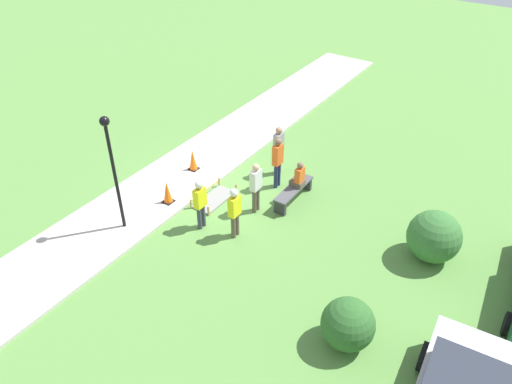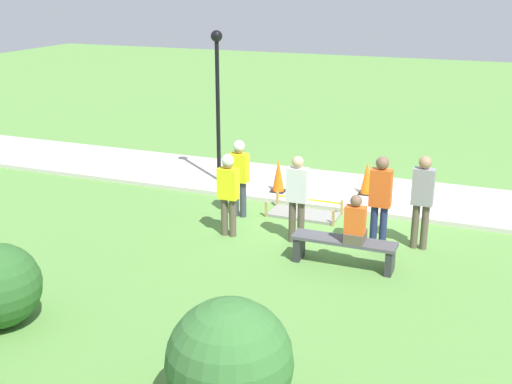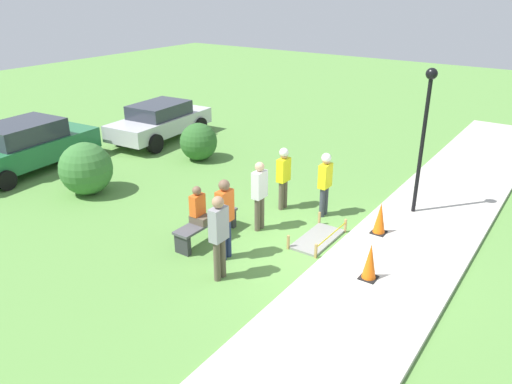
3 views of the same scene
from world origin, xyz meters
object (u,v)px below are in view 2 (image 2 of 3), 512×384
object	(u,v)px
worker_supervisor	(228,188)
traffic_cone_near_patch	(367,178)
bystander_in_white_shirt	(422,196)
bystander_in_gray_shirt	(297,194)
park_bench	(344,247)
bystander_in_orange_shirt	(380,198)
worker_assistant	(239,172)
person_seated_on_bench	(355,224)
lamppost_near	(217,84)
traffic_cone_far_patch	(278,176)

from	to	relation	value
worker_supervisor	traffic_cone_near_patch	bearing A→B (deg)	-121.90
bystander_in_white_shirt	bystander_in_gray_shirt	bearing A→B (deg)	14.26
traffic_cone_near_patch	park_bench	size ratio (longest dim) A/B	0.42
traffic_cone_near_patch	bystander_in_gray_shirt	bearing A→B (deg)	77.51
bystander_in_orange_shirt	bystander_in_gray_shirt	world-z (taller)	bystander_in_orange_shirt
traffic_cone_near_patch	bystander_in_white_shirt	distance (m)	3.09
worker_supervisor	bystander_in_orange_shirt	xyz separation A→B (m)	(-2.96, -0.35, 0.06)
worker_assistant	bystander_in_orange_shirt	distance (m)	3.28
worker_supervisor	worker_assistant	distance (m)	1.13
traffic_cone_near_patch	bystander_in_orange_shirt	world-z (taller)	bystander_in_orange_shirt
person_seated_on_bench	bystander_in_orange_shirt	distance (m)	1.01
worker_assistant	lamppost_near	xyz separation A→B (m)	(1.38, -1.93, 1.54)
bystander_in_orange_shirt	park_bench	bearing A→B (deg)	64.36
worker_assistant	person_seated_on_bench	bearing A→B (deg)	149.91
person_seated_on_bench	worker_assistant	bearing A→B (deg)	-30.09
bystander_in_gray_shirt	worker_supervisor	bearing A→B (deg)	7.33
bystander_in_gray_shirt	traffic_cone_far_patch	bearing A→B (deg)	-63.20
person_seated_on_bench	worker_supervisor	xyz separation A→B (m)	(2.72, -0.61, 0.14)
traffic_cone_far_patch	person_seated_on_bench	xyz separation A→B (m)	(-2.65, 3.37, 0.38)
bystander_in_orange_shirt	lamppost_near	size ratio (longest dim) A/B	0.50
park_bench	bystander_in_gray_shirt	distance (m)	1.50
person_seated_on_bench	traffic_cone_near_patch	bearing A→B (deg)	-80.87
traffic_cone_near_patch	bystander_in_orange_shirt	distance (m)	3.18
bystander_in_orange_shirt	bystander_in_white_shirt	distance (m)	0.83
bystander_in_white_shirt	lamppost_near	size ratio (longest dim) A/B	0.50
traffic_cone_near_patch	worker_assistant	distance (m)	3.27
person_seated_on_bench	worker_supervisor	world-z (taller)	worker_supervisor
worker_supervisor	lamppost_near	bearing A→B (deg)	-62.05
bystander_in_gray_shirt	bystander_in_white_shirt	bearing A→B (deg)	-165.74
park_bench	person_seated_on_bench	distance (m)	0.54
park_bench	worker_assistant	bearing A→B (deg)	-31.09
park_bench	traffic_cone_near_patch	bearing A→B (deg)	-83.62
traffic_cone_near_patch	bystander_in_gray_shirt	world-z (taller)	bystander_in_gray_shirt
park_bench	worker_assistant	distance (m)	3.29
person_seated_on_bench	bystander_in_gray_shirt	world-z (taller)	bystander_in_gray_shirt
park_bench	bystander_in_white_shirt	bearing A→B (deg)	-131.26
person_seated_on_bench	bystander_in_white_shirt	distance (m)	1.68
bystander_in_orange_shirt	bystander_in_gray_shirt	size ratio (longest dim) A/B	1.06
bystander_in_gray_shirt	bystander_in_white_shirt	size ratio (longest dim) A/B	0.95
worker_assistant	bystander_in_gray_shirt	bearing A→B (deg)	150.15
traffic_cone_near_patch	lamppost_near	size ratio (longest dim) A/B	0.21
traffic_cone_far_patch	person_seated_on_bench	distance (m)	4.30
bystander_in_gray_shirt	bystander_in_white_shirt	world-z (taller)	bystander_in_white_shirt
lamppost_near	bystander_in_white_shirt	bearing A→B (deg)	156.72
traffic_cone_near_patch	traffic_cone_far_patch	xyz separation A→B (m)	(2.01, 0.59, -0.00)
worker_supervisor	bystander_in_orange_shirt	world-z (taller)	bystander_in_orange_shirt
park_bench	lamppost_near	xyz separation A→B (m)	(4.14, -3.60, 2.18)
park_bench	lamppost_near	size ratio (longest dim) A/B	0.51
worker_supervisor	worker_assistant	xyz separation A→B (m)	(0.23, -1.11, 0.00)
traffic_cone_near_patch	worker_supervisor	size ratio (longest dim) A/B	0.46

